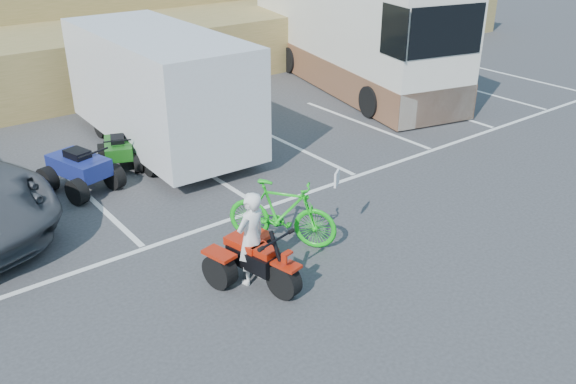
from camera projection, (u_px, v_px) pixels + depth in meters
ground at (340, 256)px, 11.08m from camera, size 100.00×100.00×0.00m
parking_stripes at (252, 173)px, 14.46m from camera, size 28.00×5.16×0.01m
grass_embankment at (48, 38)px, 21.52m from camera, size 40.00×8.50×3.10m
red_trike_atv at (259, 284)px, 10.28m from camera, size 1.53×1.83×1.05m
rider at (251, 238)px, 10.01m from camera, size 0.68×0.52×1.66m
green_dirt_bike at (282, 213)px, 11.25m from camera, size 1.69×2.05×1.26m
cargo_trailer at (159, 86)px, 15.37m from camera, size 2.72×6.41×2.96m
rv_motorhome at (349, 36)px, 20.93m from camera, size 4.94×10.69×3.73m
quad_atv_blue at (83, 189)px, 13.63m from camera, size 1.59×1.88×1.05m
quad_atv_green at (121, 167)px, 14.79m from camera, size 1.42×1.61×0.87m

